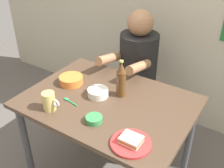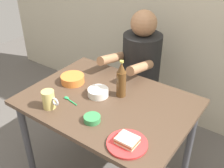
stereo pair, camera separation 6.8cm
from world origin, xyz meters
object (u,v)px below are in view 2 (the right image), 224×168
Objects in this scene: person_seated at (141,58)px; sandwich at (127,140)px; plate_orange at (127,144)px; soup_bowl_orange at (73,79)px; beer_mug at (49,100)px; beer_bottle at (121,80)px; stool at (139,99)px; dining_table at (108,111)px.

person_seated is 6.54× the size of sandwich.
plate_orange is 0.02m from sandwich.
soup_bowl_orange is (-0.67, 0.31, 0.02)m from plate_orange.
person_seated reaches higher than beer_mug.
plate_orange is 0.84× the size of beer_bottle.
soup_bowl_orange is at bearing -111.37° from stool.
beer_bottle reaches higher than dining_table.
person_seated is at bearing 68.26° from soup_bowl_orange.
dining_table is at bearing -80.05° from person_seated.
person_seated is 0.55m from beer_bottle.
dining_table is 6.47× the size of soup_bowl_orange.
stool is at bearing 105.63° from beer_bottle.
sandwich is at bearing -24.65° from soup_bowl_orange.
person_seated is at bearing -90.00° from stool.
plate_orange is (0.43, -0.90, 0.40)m from stool.
sandwich is 0.47m from beer_bottle.
dining_table is at bearing 47.77° from beer_mug.
dining_table is 0.24m from beer_bottle.
stool is 1.72× the size of beer_bottle.
beer_bottle is (0.29, 0.37, 0.06)m from beer_mug.
stool is 1.08m from plate_orange.
person_seated is 2.75× the size of beer_bottle.
person_seated reaches higher than stool.
dining_table reaches higher than stool.
soup_bowl_orange reaches higher than sandwich.
beer_bottle is at bearing -74.37° from stool.
stool is 3.57× the size of beer_mug.
plate_orange reaches higher than stool.
beer_mug is at bearing -73.76° from soup_bowl_orange.
person_seated is at bearing 105.95° from beer_bottle.
plate_orange is 0.48m from beer_bottle.
beer_mug is (-0.14, -0.91, 0.45)m from stool.
stool is 0.63× the size of person_seated.
stool is 1.02m from beer_mug.
sandwich is at bearing -39.67° from dining_table.
beer_mug is at bearing -98.90° from stool.
soup_bowl_orange is (-0.34, 0.04, 0.12)m from dining_table.
soup_bowl_orange is (-0.09, 0.31, -0.03)m from beer_mug.
beer_bottle is (0.15, -0.53, 0.51)m from stool.
sandwich is at bearing -64.23° from stool.
sandwich is at bearing 135.00° from plate_orange.
plate_orange is at bearing -52.17° from beer_bottle.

